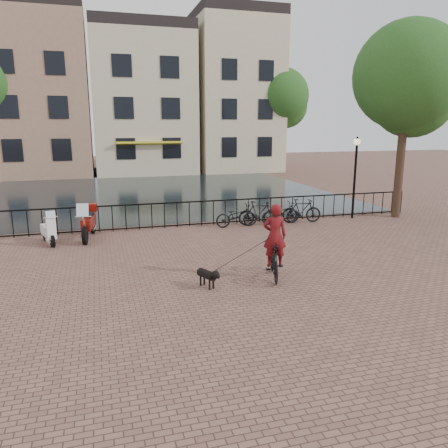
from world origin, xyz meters
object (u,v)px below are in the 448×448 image
object	(u,v)px
dog	(207,277)
scooter	(48,226)
lamp_post	(356,164)
cyclist	(275,246)
motorcycle	(88,219)

from	to	relation	value
dog	scooter	size ratio (longest dim) A/B	0.58
lamp_post	dog	world-z (taller)	lamp_post
cyclist	dog	size ratio (longest dim) A/B	2.83
cyclist	motorcycle	bearing A→B (deg)	-33.42
dog	motorcycle	xyz separation A→B (m)	(-2.91, 5.84, 0.47)
cyclist	motorcycle	size ratio (longest dim) A/B	1.12
cyclist	scooter	xyz separation A→B (m)	(-6.13, 5.36, -0.26)
motorcycle	dog	bearing A→B (deg)	-54.47
dog	lamp_post	bearing A→B (deg)	12.87
motorcycle	scooter	xyz separation A→B (m)	(-1.34, -0.33, -0.10)
lamp_post	dog	distance (m)	10.53
lamp_post	dog	size ratio (longest dim) A/B	4.14
cyclist	scooter	world-z (taller)	cyclist
scooter	lamp_post	bearing A→B (deg)	-14.06
lamp_post	cyclist	distance (m)	8.92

